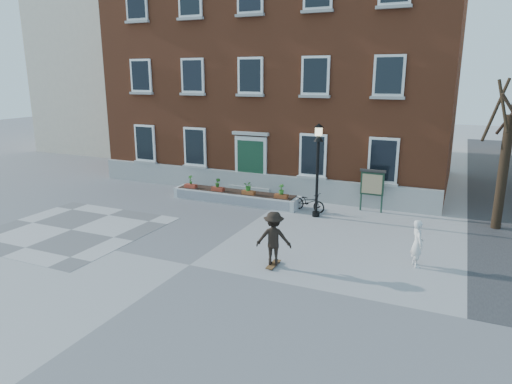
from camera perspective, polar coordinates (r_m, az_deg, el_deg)
The scene contains 11 objects.
ground at distance 14.71m, azimuth -8.30°, elevation -9.02°, with size 100.00×100.00×0.00m, color gray.
checker_patch at distance 19.10m, azimuth -22.08°, elevation -4.40°, with size 6.00×6.00×0.01m, color #5B5B5D.
distant_building at distance 40.33m, azimuth -15.32°, elevation 14.85°, with size 10.00×12.00×13.00m, color beige.
bicycle at distance 20.17m, azimuth 6.61°, elevation -1.23°, with size 0.55×1.58×0.83m, color black.
bystander at distance 15.08m, azimuth 19.51°, elevation -6.05°, with size 0.55×0.36×1.51m, color silver.
brick_building at distance 26.99m, azimuth 4.00°, elevation 15.38°, with size 18.40×10.85×12.60m.
planter_assembly at distance 21.46m, azimuth -2.57°, elevation -0.50°, with size 6.20×1.12×1.15m.
bare_tree at distance 19.62m, azimuth 28.70°, elevation 3.77°, with size 1.83×1.83×6.16m.
lamp_post at distance 18.96m, azimuth 7.74°, elevation 4.32°, with size 0.40×0.40×3.93m.
notice_board at distance 20.38m, azimuth 14.33°, elevation 1.04°, with size 1.10×0.16×1.87m.
skateboarder at distance 14.16m, azimuth 2.22°, elevation -5.80°, with size 1.23×0.90×1.78m.
Camera 1 is at (7.40, -11.32, 5.79)m, focal length 32.00 mm.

